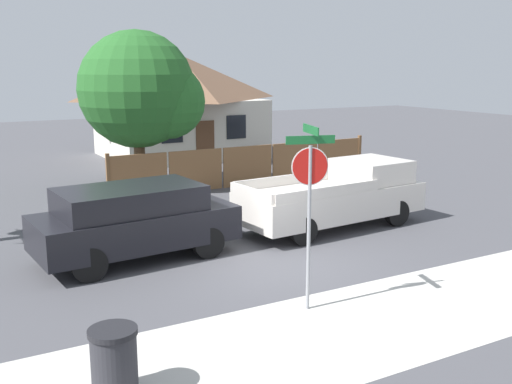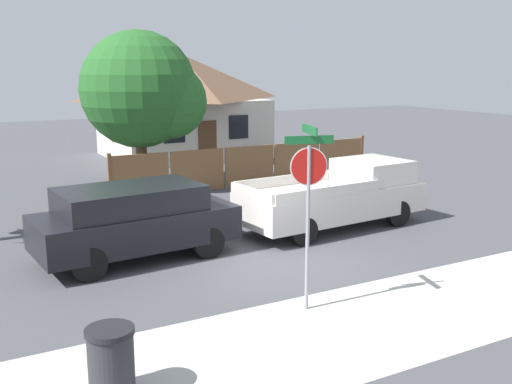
% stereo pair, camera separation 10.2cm
% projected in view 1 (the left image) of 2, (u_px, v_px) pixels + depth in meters
% --- Properties ---
extents(ground_plane, '(80.00, 80.00, 0.00)m').
position_uv_depth(ground_plane, '(273.00, 264.00, 13.79)').
color(ground_plane, '#47474C').
extents(sidewalk_strip, '(36.00, 3.20, 0.01)m').
position_uv_depth(sidewalk_strip, '(376.00, 321.00, 10.71)').
color(sidewalk_strip, beige).
rests_on(sidewalk_strip, ground).
extents(wooden_fence, '(10.75, 0.12, 1.60)m').
position_uv_depth(wooden_fence, '(248.00, 166.00, 22.57)').
color(wooden_fence, brown).
rests_on(wooden_fence, ground).
extents(house, '(7.68, 6.47, 4.99)m').
position_uv_depth(house, '(179.00, 104.00, 29.54)').
color(house, beige).
rests_on(house, ground).
extents(oak_tree, '(4.36, 4.15, 5.71)m').
position_uv_depth(oak_tree, '(144.00, 92.00, 21.21)').
color(oak_tree, brown).
rests_on(oak_tree, ground).
extents(red_suv, '(4.76, 2.37, 1.75)m').
position_uv_depth(red_suv, '(134.00, 219.00, 13.94)').
color(red_suv, black).
rests_on(red_suv, ground).
extents(orange_pickup, '(5.59, 2.42, 1.81)m').
position_uv_depth(orange_pickup, '(338.00, 196.00, 16.80)').
color(orange_pickup, silver).
rests_on(orange_pickup, ground).
extents(stop_sign, '(0.88, 0.80, 3.45)m').
position_uv_depth(stop_sign, '(310.00, 187.00, 10.76)').
color(stop_sign, gray).
rests_on(stop_sign, ground).
extents(trash_bin, '(0.68, 0.68, 0.99)m').
position_uv_depth(trash_bin, '(114.00, 362.00, 8.21)').
color(trash_bin, '#28282D').
rests_on(trash_bin, ground).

